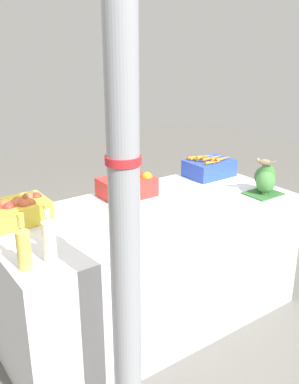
{
  "coord_description": "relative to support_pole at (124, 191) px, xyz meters",
  "views": [
    {
      "loc": [
        -1.37,
        -1.92,
        1.75
      ],
      "look_at": [
        0.0,
        0.0,
        0.88
      ],
      "focal_mm": 40.0,
      "sensor_mm": 36.0,
      "label": 1
    }
  ],
  "objects": [
    {
      "name": "juice_bottle_golden",
      "position": [
        -0.26,
        0.42,
        -0.32
      ],
      "size": [
        0.06,
        0.06,
        0.26
      ],
      "color": "gold",
      "rests_on": "market_table"
    },
    {
      "name": "broccoli_pile",
      "position": [
        1.36,
        0.46,
        -0.34
      ],
      "size": [
        0.22,
        0.19,
        0.19
      ],
      "color": "#2D602D",
      "rests_on": "market_table"
    },
    {
      "name": "orange_crate",
      "position": [
        0.59,
        0.92,
        -0.36
      ],
      "size": [
        0.33,
        0.24,
        0.16
      ],
      "color": "red",
      "rests_on": "market_table"
    },
    {
      "name": "carrot_crate",
      "position": [
        1.31,
        0.93,
        -0.36
      ],
      "size": [
        0.33,
        0.24,
        0.16
      ],
      "color": "#2847B7",
      "rests_on": "market_table"
    },
    {
      "name": "market_table",
      "position": [
        0.6,
        0.68,
        -0.82
      ],
      "size": [
        1.85,
        0.84,
        0.78
      ],
      "primitive_type": "cube",
      "color": "silver",
      "rests_on": "ground_plane"
    },
    {
      "name": "ground_plane",
      "position": [
        0.6,
        0.68,
        -1.22
      ],
      "size": [
        10.0,
        10.0,
        0.0
      ],
      "primitive_type": "plane",
      "color": "#605E59"
    },
    {
      "name": "support_pole",
      "position": [
        0.0,
        0.0,
        0.0
      ],
      "size": [
        0.13,
        0.13,
        2.43
      ],
      "color": "gray",
      "rests_on": "ground_plane"
    },
    {
      "name": "sparrow_bird",
      "position": [
        1.31,
        0.44,
        -0.21
      ],
      "size": [
        0.11,
        0.1,
        0.05
      ],
      "rotation": [
        0.0,
        0.0,
        2.37
      ],
      "color": "#4C3D2D",
      "rests_on": "broccoli_pile"
    },
    {
      "name": "juice_bottle_cloudy",
      "position": [
        -0.14,
        0.42,
        -0.32
      ],
      "size": [
        0.06,
        0.06,
        0.28
      ],
      "color": "beige",
      "rests_on": "market_table"
    },
    {
      "name": "apple_crate",
      "position": [
        -0.12,
        0.92,
        -0.36
      ],
      "size": [
        0.33,
        0.24,
        0.15
      ],
      "color": "gold",
      "rests_on": "market_table"
    }
  ]
}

